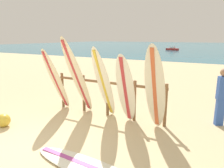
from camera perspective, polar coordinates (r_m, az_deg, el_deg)
name	(u,v)px	position (r m, az deg, el deg)	size (l,w,h in m)	color
ground_plane	(24,155)	(4.85, -23.51, -17.67)	(120.00, 120.00, 0.00)	#D3BC8C
ocean_water	(206,46)	(60.65, 24.76, 9.59)	(120.00, 80.00, 0.01)	teal
surfboard_rack	(107,92)	(6.23, -1.28, -2.31)	(3.65, 0.09, 1.19)	brown
surfboard_leaning_far_left	(56,80)	(6.80, -15.37, 1.09)	(0.67, 1.01, 2.08)	beige
surfboard_leaning_left	(78,77)	(6.20, -9.63, 1.93)	(0.65, 1.21, 2.43)	beige
surfboard_leaning_center_left	(104,83)	(5.87, -2.30, 0.17)	(0.59, 1.00, 2.17)	white
surfboard_leaning_center	(126,90)	(5.53, 3.86, -1.57)	(0.58, 0.71, 2.00)	white
surfboard_leaning_center_right	(155,89)	(5.16, 11.93, -1.37)	(0.59, 0.78, 2.26)	silver
surfboard_lying_on_sand	(87,167)	(4.11, -6.96, -22.05)	(2.54, 0.73, 0.08)	silver
beachgoer_standing	(222,95)	(6.23, 28.36, -2.63)	(0.30, 0.26, 1.59)	#3359B2
small_boat_offshore	(172,49)	(39.86, 16.52, 9.42)	(2.36, 1.35, 0.71)	#B22D28
beach_ball	(4,120)	(6.35, -28.07, -8.95)	(0.36, 0.36, 0.36)	gold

